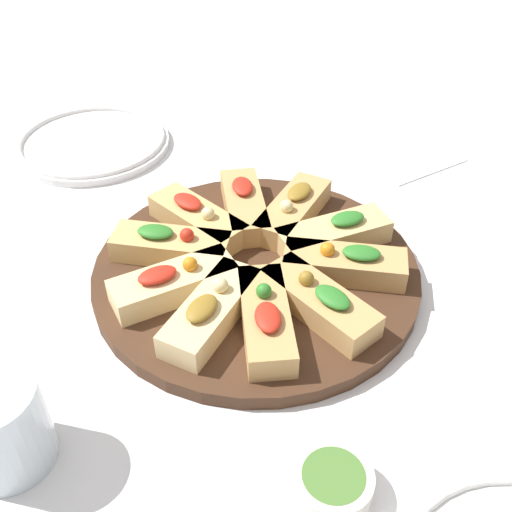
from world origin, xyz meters
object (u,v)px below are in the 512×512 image
plate_right (93,142)px  water_glass (0,426)px  napkin_stack (397,149)px  dipping_bowl (332,483)px  serving_board (256,271)px

plate_right → water_glass: 0.51m
napkin_stack → dipping_bowl: 0.55m
napkin_stack → dipping_bowl: bearing=146.5°
serving_board → dipping_bowl: size_ratio=5.67×
serving_board → napkin_stack: (0.20, -0.28, -0.01)m
water_glass → napkin_stack: size_ratio=0.54×
plate_right → napkin_stack: 0.44m
serving_board → water_glass: 0.29m
napkin_stack → water_glass: bearing=123.1°
napkin_stack → dipping_bowl: dipping_bowl is taller
serving_board → water_glass: (-0.15, 0.25, 0.03)m
serving_board → plate_right: bearing=21.7°
serving_board → napkin_stack: 0.34m
plate_right → serving_board: bearing=-158.3°
napkin_stack → dipping_bowl: (-0.46, 0.30, 0.01)m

